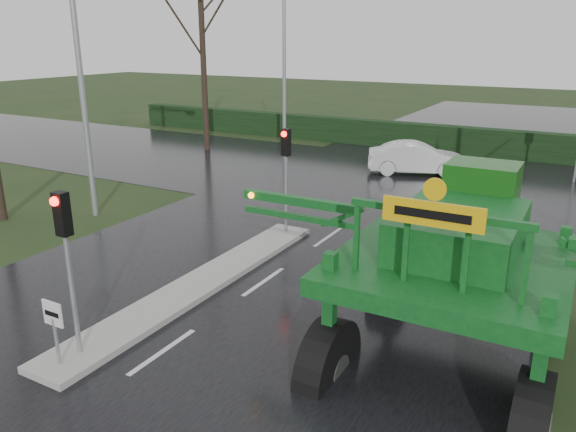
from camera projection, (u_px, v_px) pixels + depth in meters
The scene contains 13 objects.
ground at pixel (163, 352), 11.67m from camera, with size 140.00×140.00×0.00m, color black.
road_main at pixel (352, 221), 19.96m from camera, with size 14.00×80.00×0.02m, color black.
road_cross at pixel (406, 184), 24.94m from camera, with size 80.00×12.00×0.02m, color black.
median_island at pixel (202, 283), 14.74m from camera, with size 1.20×10.00×0.16m, color gray.
hedge_row at pixel (452, 140), 31.35m from camera, with size 44.00×0.90×1.50m, color black.
keep_left_sign at pixel (54, 323), 10.71m from camera, with size 0.50×0.07×1.35m.
traffic_signal_near at pixel (65, 240), 10.65m from camera, with size 0.26×0.33×3.52m.
traffic_signal_mid at pixel (286, 158), 17.70m from camera, with size 0.26×0.33×3.52m.
street_light_left_near at pixel (83, 45), 18.64m from camera, with size 3.85×0.30×10.00m.
street_light_left_far at pixel (289, 41), 30.25m from camera, with size 3.85×0.30×10.00m.
tree_left_far at pixel (201, 19), 30.25m from camera, with size 7.70×7.70×13.26m.
crop_sprayer at pixel (336, 249), 10.53m from camera, with size 9.29×5.81×5.19m.
white_sedan at pixel (415, 174), 26.74m from camera, with size 1.58×4.52×1.49m, color silver.
Camera 1 is at (7.29, -7.64, 6.28)m, focal length 35.00 mm.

